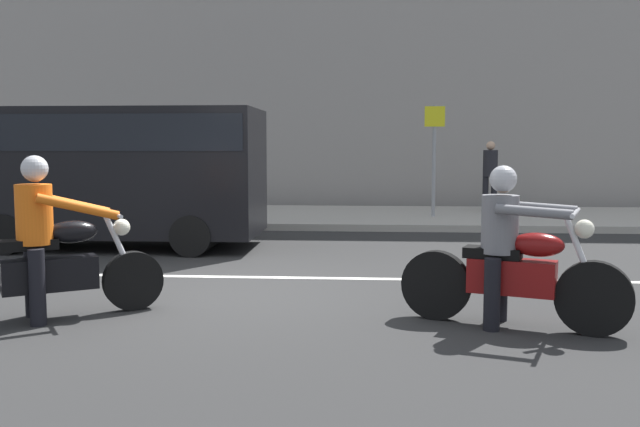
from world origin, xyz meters
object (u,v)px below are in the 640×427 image
(motorcycle_with_rider_orange_stripe, at_px, (48,253))
(street_sign_post, at_px, (434,149))
(pedestrian_bystander, at_px, (490,171))
(motorcycle_with_rider_gray, at_px, (511,261))
(parked_van_black, at_px, (116,168))

(motorcycle_with_rider_orange_stripe, xyz_separation_m, street_sign_post, (4.53, 8.91, 0.97))
(pedestrian_bystander, bearing_deg, motorcycle_with_rider_orange_stripe, -120.48)
(motorcycle_with_rider_gray, bearing_deg, street_sign_post, 89.24)
(motorcycle_with_rider_orange_stripe, xyz_separation_m, motorcycle_with_rider_gray, (4.41, 0.02, -0.03))
(motorcycle_with_rider_orange_stripe, relative_size, street_sign_post, 0.79)
(motorcycle_with_rider_orange_stripe, height_order, parked_van_black, parked_van_black)
(motorcycle_with_rider_gray, bearing_deg, pedestrian_bystander, 81.26)
(motorcycle_with_rider_orange_stripe, bearing_deg, pedestrian_bystander, 59.52)
(motorcycle_with_rider_gray, distance_m, street_sign_post, 8.94)
(pedestrian_bystander, bearing_deg, motorcycle_with_rider_gray, -98.74)
(motorcycle_with_rider_orange_stripe, xyz_separation_m, pedestrian_bystander, (5.97, 10.14, 0.46))
(motorcycle_with_rider_orange_stripe, distance_m, street_sign_post, 10.04)
(motorcycle_with_rider_orange_stripe, xyz_separation_m, parked_van_black, (-1.08, 4.75, 0.68))
(parked_van_black, relative_size, pedestrian_bystander, 2.85)
(motorcycle_with_rider_gray, height_order, pedestrian_bystander, pedestrian_bystander)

